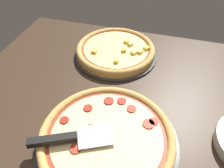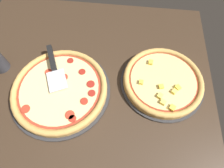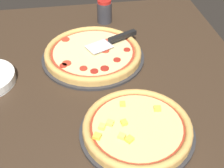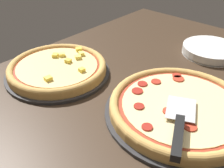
% 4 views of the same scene
% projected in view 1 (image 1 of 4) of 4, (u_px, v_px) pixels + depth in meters
% --- Properties ---
extents(ground_plane, '(1.33, 1.17, 0.04)m').
position_uv_depth(ground_plane, '(133.00, 131.00, 0.70)').
color(ground_plane, '#38281C').
extents(pizza_pan_front, '(0.42, 0.42, 0.01)m').
position_uv_depth(pizza_pan_front, '(107.00, 141.00, 0.65)').
color(pizza_pan_front, '#2D2D30').
rests_on(pizza_pan_front, ground_plane).
extents(pizza_front, '(0.40, 0.40, 0.03)m').
position_uv_depth(pizza_front, '(107.00, 137.00, 0.64)').
color(pizza_front, tan).
rests_on(pizza_front, pizza_pan_front).
extents(pizza_pan_back, '(0.36, 0.36, 0.01)m').
position_uv_depth(pizza_pan_back, '(116.00, 54.00, 0.97)').
color(pizza_pan_back, '#2D2D30').
rests_on(pizza_pan_back, ground_plane).
extents(pizza_back, '(0.34, 0.34, 0.04)m').
position_uv_depth(pizza_back, '(116.00, 50.00, 0.95)').
color(pizza_back, tan).
rests_on(pizza_back, pizza_pan_back).
extents(serving_spatula, '(0.23, 0.15, 0.02)m').
position_uv_depth(serving_spatula, '(63.00, 139.00, 0.60)').
color(serving_spatula, silver).
rests_on(serving_spatula, pizza_front).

